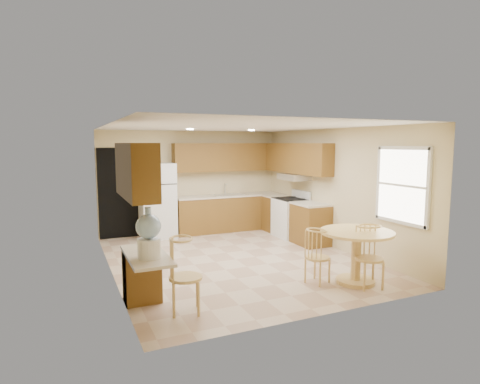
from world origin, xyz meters
name	(u,v)px	position (x,y,z in m)	size (l,w,h in m)	color
floor	(236,259)	(0.00, 0.00, 0.00)	(5.50, 5.50, 0.00)	#C8AD91
ceiling	(236,127)	(0.00, 0.00, 2.50)	(4.50, 5.50, 0.02)	white
wall_back	(192,182)	(0.00, 2.75, 1.25)	(4.50, 0.02, 2.50)	beige
wall_front	(324,220)	(0.00, -2.75, 1.25)	(4.50, 0.02, 2.50)	beige
wall_left	(110,201)	(-2.25, 0.00, 1.25)	(0.02, 5.50, 2.50)	beige
wall_right	(334,189)	(2.25, 0.00, 1.25)	(0.02, 5.50, 2.50)	beige
doorway	(119,193)	(-1.75, 2.73, 1.05)	(0.90, 0.02, 2.10)	black
base_cab_back	(229,213)	(0.88, 2.45, 0.43)	(2.75, 0.60, 0.87)	brown
counter_back	(229,195)	(0.88, 2.45, 0.89)	(2.75, 0.63, 0.04)	beige
base_cab_right_a	(278,214)	(1.95, 1.85, 0.43)	(0.60, 0.59, 0.87)	brown
counter_right_a	(278,196)	(1.95, 1.85, 0.89)	(0.63, 0.59, 0.04)	beige
base_cab_right_b	(310,225)	(1.95, 0.40, 0.43)	(0.60, 0.80, 0.87)	brown
counter_right_b	(311,204)	(1.95, 0.40, 0.89)	(0.63, 0.80, 0.04)	beige
upper_cab_back	(227,157)	(0.88, 2.58, 1.85)	(2.75, 0.33, 0.70)	brown
upper_cab_right	(297,158)	(2.08, 1.21, 1.85)	(0.33, 2.42, 0.70)	brown
upper_cab_left	(136,171)	(-2.08, -1.60, 1.85)	(0.33, 1.40, 0.70)	brown
sink	(228,195)	(0.85, 2.45, 0.91)	(0.78, 0.44, 0.01)	silver
range_hood	(294,177)	(2.00, 1.18, 1.42)	(0.50, 0.76, 0.14)	silver
desk_pedestal	(142,276)	(-2.00, -1.32, 0.36)	(0.48, 0.42, 0.72)	brown
desk_top	(146,256)	(-2.00, -1.70, 0.75)	(0.50, 1.20, 0.04)	beige
window	(402,185)	(2.23, -1.85, 1.50)	(0.06, 1.12, 1.30)	white
can_light_a	(190,129)	(-0.50, 1.20, 2.48)	(0.14, 0.14, 0.02)	white
can_light_b	(251,130)	(0.90, 1.20, 2.48)	(0.14, 0.14, 0.02)	white
refrigerator	(157,201)	(-0.95, 2.40, 0.87)	(0.77, 0.75, 1.74)	white
stove	(291,217)	(1.92, 1.18, 0.47)	(0.65, 0.76, 1.09)	white
dining_table	(356,249)	(1.22, -1.96, 0.55)	(1.13, 1.13, 0.84)	#E4BE72
chair_table_a	(321,252)	(0.67, -1.79, 0.52)	(0.38, 0.49, 0.86)	#E4BE72
chair_table_b	(374,252)	(1.27, -2.29, 0.58)	(0.42, 0.44, 0.95)	#E4BE72
chair_desk	(188,270)	(-1.55, -2.03, 0.60)	(0.43, 0.56, 0.98)	#E4BE72
water_crock	(149,235)	(-2.00, -1.88, 1.06)	(0.31, 0.31, 0.65)	white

